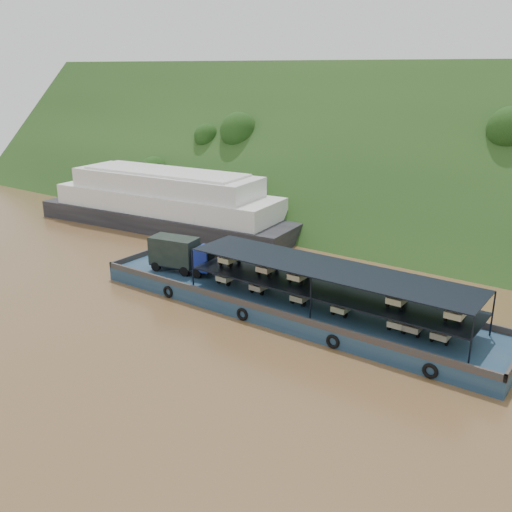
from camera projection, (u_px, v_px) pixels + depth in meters
The scene contains 4 objects.
ground at pixel (254, 306), 47.48m from camera, with size 160.00×160.00×0.00m, color brown.
hillside at pixel (414, 218), 75.20m from camera, with size 140.00×28.00×28.00m, color #1B3814.
cargo_barge at pixel (282, 298), 46.35m from camera, with size 35.00×7.18×4.54m.
passenger_ferry at pixel (167, 202), 70.19m from camera, with size 35.44×12.17×7.04m.
Camera 1 is at (25.64, -35.41, 18.97)m, focal length 40.00 mm.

